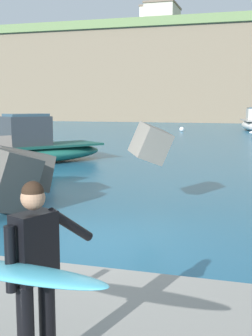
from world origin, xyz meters
name	(u,v)px	position (x,y,z in m)	size (l,w,h in m)	color
ground_plane	(85,241)	(0.00, 0.00, 0.00)	(400.00, 400.00, 0.00)	#235B7A
surfer_with_board	(27,269)	(1.34, -4.60, 1.28)	(2.07, 1.50, 1.78)	black
boat_near_centre	(35,148)	(-6.42, 9.98, 0.67)	(5.57, 6.41, 2.20)	#1E6656
boat_mid_left	(252,123)	(2.36, 37.22, 0.73)	(2.66, 5.43, 2.24)	beige
mooring_buoy_outer	(182,129)	(-3.90, 33.82, 0.22)	(0.44, 0.44, 0.44)	silver
station_building_west	(163,18)	(-12.58, 65.00, 16.16)	(4.79, 7.52, 4.02)	#B2ADA3
station_building_annex	(157,24)	(-15.81, 75.38, 17.11)	(5.67, 5.63, 5.92)	silver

